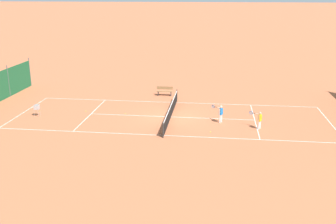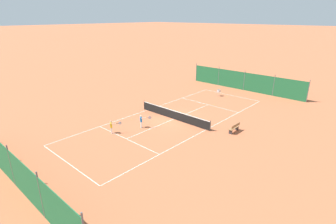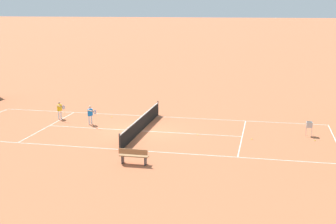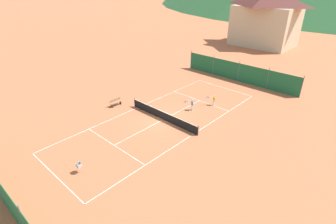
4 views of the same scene
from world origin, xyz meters
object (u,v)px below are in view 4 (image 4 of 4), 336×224
(tennis_ball_by_net_left, at_px, (205,119))
(ball_hopper, at_px, (79,166))
(player_far_baseline, at_px, (214,99))
(courtside_bench, at_px, (116,102))
(tennis_ball_near_corner, at_px, (135,132))
(tennis_ball_by_net_right, at_px, (70,168))
(alpine_chalet, at_px, (266,17))
(player_far_service, at_px, (192,104))
(tennis_ball_alley_right, at_px, (105,146))
(tennis_net, at_px, (163,115))

(tennis_ball_by_net_left, distance_m, ball_hopper, 13.69)
(player_far_baseline, relative_size, courtside_bench, 0.83)
(tennis_ball_near_corner, distance_m, ball_hopper, 6.88)
(tennis_ball_by_net_left, bearing_deg, tennis_ball_by_net_right, -103.03)
(courtside_bench, distance_m, alpine_chalet, 40.01)
(tennis_ball_near_corner, distance_m, tennis_ball_by_net_right, 7.01)
(alpine_chalet, bearing_deg, player_far_service, -77.11)
(tennis_ball_alley_right, relative_size, tennis_ball_by_net_left, 1.00)
(tennis_ball_by_net_left, height_order, alpine_chalet, alpine_chalet)
(ball_hopper, bearing_deg, player_far_baseline, 87.02)
(tennis_net, height_order, player_far_service, player_far_service)
(player_far_service, distance_m, tennis_ball_near_corner, 7.58)
(tennis_ball_by_net_right, xyz_separation_m, ball_hopper, (1.08, 0.28, 0.62))
(tennis_ball_near_corner, relative_size, courtside_bench, 0.04)
(tennis_ball_alley_right, distance_m, courtside_bench, 8.14)
(player_far_service, xyz_separation_m, tennis_ball_by_net_left, (2.30, -0.67, -0.73))
(tennis_ball_by_net_right, height_order, alpine_chalet, alpine_chalet)
(player_far_baseline, relative_size, tennis_ball_alley_right, 18.93)
(tennis_net, relative_size, tennis_ball_by_net_right, 139.09)
(tennis_net, xyz_separation_m, ball_hopper, (1.03, -10.41, 0.15))
(tennis_ball_alley_right, relative_size, tennis_ball_by_net_right, 1.00)
(tennis_net, height_order, tennis_ball_alley_right, tennis_net)
(ball_hopper, bearing_deg, tennis_ball_by_net_right, -165.69)
(tennis_net, bearing_deg, player_far_baseline, 73.59)
(tennis_net, xyz_separation_m, courtside_bench, (-6.34, -1.33, -0.05))
(tennis_ball_alley_right, bearing_deg, tennis_ball_by_net_left, 70.06)
(tennis_ball_near_corner, xyz_separation_m, ball_hopper, (1.29, -6.73, 0.62))
(player_far_baseline, distance_m, alpine_chalet, 33.44)
(tennis_ball_near_corner, bearing_deg, tennis_net, 86.02)
(tennis_net, bearing_deg, player_far_service, 77.50)
(player_far_service, height_order, ball_hopper, player_far_service)
(player_far_baseline, bearing_deg, ball_hopper, -92.98)
(tennis_net, relative_size, tennis_ball_by_net_left, 139.09)
(tennis_net, bearing_deg, tennis_ball_by_net_left, 44.70)
(player_far_service, bearing_deg, tennis_ball_near_corner, -98.35)
(ball_hopper, bearing_deg, tennis_net, 95.68)
(tennis_net, distance_m, tennis_ball_by_net_left, 4.45)
(player_far_service, xyz_separation_m, player_far_baseline, (1.08, 2.72, -0.03))
(tennis_ball_alley_right, xyz_separation_m, alpine_chalet, (-6.54, 45.32, 5.79))
(tennis_net, xyz_separation_m, tennis_ball_by_net_left, (3.14, 3.11, -0.47))
(player_far_service, distance_m, ball_hopper, 14.19)
(ball_hopper, bearing_deg, tennis_ball_by_net_left, 81.14)
(player_far_service, distance_m, tennis_ball_by_net_left, 2.51)
(tennis_net, xyz_separation_m, tennis_ball_near_corner, (-0.26, -3.68, -0.47))
(tennis_net, xyz_separation_m, player_far_baseline, (1.91, 6.50, 0.23))
(tennis_ball_alley_right, bearing_deg, player_far_baseline, 79.75)
(tennis_ball_alley_right, distance_m, alpine_chalet, 46.15)
(tennis_ball_by_net_right, distance_m, ball_hopper, 1.28)
(tennis_ball_by_net_left, bearing_deg, tennis_ball_near_corner, -116.59)
(courtside_bench, bearing_deg, tennis_ball_by_net_left, 25.08)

